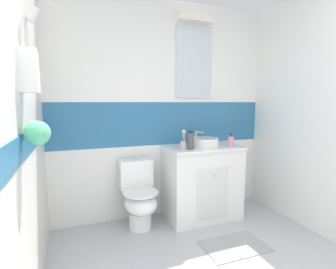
# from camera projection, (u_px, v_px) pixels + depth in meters

# --- Properties ---
(wall_back_tiled) EXTENTS (3.20, 0.20, 2.50)m
(wall_back_tiled) POSITION_uv_depth(u_px,v_px,m) (164.00, 110.00, 3.01)
(wall_back_tiled) COLOR white
(wall_back_tiled) RESTS_ON ground_plane
(wall_left_shower_alcove) EXTENTS (0.26, 3.48, 2.50)m
(wall_left_shower_alcove) POSITION_uv_depth(u_px,v_px,m) (8.00, 120.00, 1.38)
(wall_left_shower_alcove) COLOR silver
(wall_left_shower_alcove) RESTS_ON ground_plane
(vanity_cabinet) EXTENTS (0.86, 0.54, 0.85)m
(vanity_cabinet) POSITION_uv_depth(u_px,v_px,m) (202.00, 182.00, 2.96)
(vanity_cabinet) COLOR white
(vanity_cabinet) RESTS_ON ground_plane
(sink_basin) EXTENTS (0.33, 0.37, 0.16)m
(sink_basin) POSITION_uv_depth(u_px,v_px,m) (204.00, 142.00, 2.89)
(sink_basin) COLOR white
(sink_basin) RESTS_ON vanity_cabinet
(toilet) EXTENTS (0.37, 0.50, 0.74)m
(toilet) POSITION_uv_depth(u_px,v_px,m) (139.00, 196.00, 2.71)
(toilet) COLOR white
(toilet) RESTS_ON ground_plane
(toothbrush_cup) EXTENTS (0.06, 0.06, 0.21)m
(toothbrush_cup) POSITION_uv_depth(u_px,v_px,m) (183.00, 144.00, 2.68)
(toothbrush_cup) COLOR #B2ADA3
(toothbrush_cup) RESTS_ON vanity_cabinet
(soap_dispenser) EXTENTS (0.06, 0.06, 0.15)m
(soap_dispenser) POSITION_uv_depth(u_px,v_px,m) (231.00, 141.00, 2.87)
(soap_dispenser) COLOR pink
(soap_dispenser) RESTS_ON vanity_cabinet
(mouthwash_bottle) EXTENTS (0.07, 0.07, 0.20)m
(mouthwash_bottle) POSITION_uv_depth(u_px,v_px,m) (191.00, 141.00, 2.68)
(mouthwash_bottle) COLOR #4C4C51
(mouthwash_bottle) RESTS_ON vanity_cabinet
(bath_mat) EXTENTS (0.59, 0.39, 0.01)m
(bath_mat) POSITION_uv_depth(u_px,v_px,m) (234.00, 246.00, 2.38)
(bath_mat) COLOR #99999E
(bath_mat) RESTS_ON ground_plane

